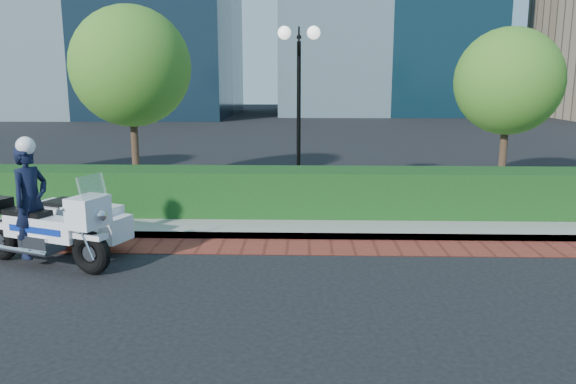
{
  "coord_description": "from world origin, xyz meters",
  "views": [
    {
      "loc": [
        1.15,
        -8.68,
        3.14
      ],
      "look_at": [
        0.84,
        1.83,
        1.0
      ],
      "focal_mm": 35.0,
      "sensor_mm": 36.0,
      "label": 1
    }
  ],
  "objects_px": {
    "tree_b": "(131,67)",
    "tree_c": "(508,82)",
    "lamppost": "(299,86)",
    "police_motorcycle": "(55,218)"
  },
  "relations": [
    {
      "from": "lamppost",
      "to": "tree_b",
      "type": "distance_m",
      "value": 4.71
    },
    {
      "from": "tree_c",
      "to": "police_motorcycle",
      "type": "xyz_separation_m",
      "value": [
        -9.69,
        -5.83,
        -2.29
      ]
    },
    {
      "from": "lamppost",
      "to": "police_motorcycle",
      "type": "distance_m",
      "value": 6.55
    },
    {
      "from": "lamppost",
      "to": "tree_b",
      "type": "relative_size",
      "value": 0.86
    },
    {
      "from": "lamppost",
      "to": "tree_c",
      "type": "height_order",
      "value": "tree_c"
    },
    {
      "from": "tree_c",
      "to": "police_motorcycle",
      "type": "bearing_deg",
      "value": -148.99
    },
    {
      "from": "tree_c",
      "to": "tree_b",
      "type": "bearing_deg",
      "value": 180.0
    },
    {
      "from": "tree_b",
      "to": "tree_c",
      "type": "relative_size",
      "value": 1.14
    },
    {
      "from": "lamppost",
      "to": "police_motorcycle",
      "type": "bearing_deg",
      "value": -132.8
    },
    {
      "from": "police_motorcycle",
      "to": "tree_c",
      "type": "bearing_deg",
      "value": 51.79
    }
  ]
}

